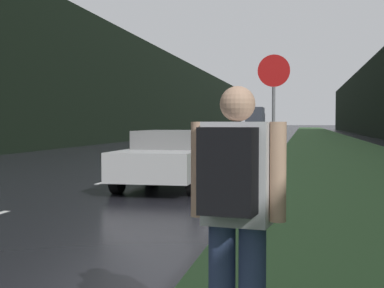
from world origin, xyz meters
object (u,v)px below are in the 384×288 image
Objects in this scene: car_passing_near at (170,158)px; car_oncoming at (213,133)px; hitchhiker_with_backpack at (236,207)px; delivery_truck at (256,120)px; car_passing_far at (244,137)px; stop_sign at (274,108)px.

car_passing_near is 0.89× the size of car_oncoming.
delivery_truck is at bearing 103.61° from hitchhiker_with_backpack.
car_passing_far is 13.50m from car_oncoming.
delivery_truck is (-3.82, 50.71, 1.17)m from car_passing_far.
car_passing_far is at bearing -73.56° from car_oncoming.
car_passing_far is at bearing 104.82° from hitchhiker_with_backpack.
car_oncoming is (-6.23, 29.20, -1.17)m from stop_sign.
stop_sign is 0.70× the size of car_passing_far.
hitchhiker_with_backpack is at bearing 106.55° from car_passing_near.
delivery_truck is at bearing -85.69° from car_passing_far.
car_passing_far is (0.00, 15.81, 0.08)m from car_passing_near.
stop_sign reaches higher than car_passing_near.
stop_sign is at bearing 98.43° from car_passing_far.
delivery_truck is (0.00, 37.77, 1.28)m from car_oncoming.
stop_sign is 2.70m from car_passing_near.
car_passing_far is 0.90× the size of car_oncoming.
stop_sign is at bearing 100.27° from hitchhiker_with_backpack.
delivery_truck reaches higher than car_oncoming.
car_oncoming is at bearing -90.00° from delivery_truck.
hitchhiker_with_backpack is 38.18m from car_oncoming.
car_passing_near is (-2.64, 8.88, -0.31)m from hitchhiker_with_backpack.
delivery_truck is at bearing 95.31° from stop_sign.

